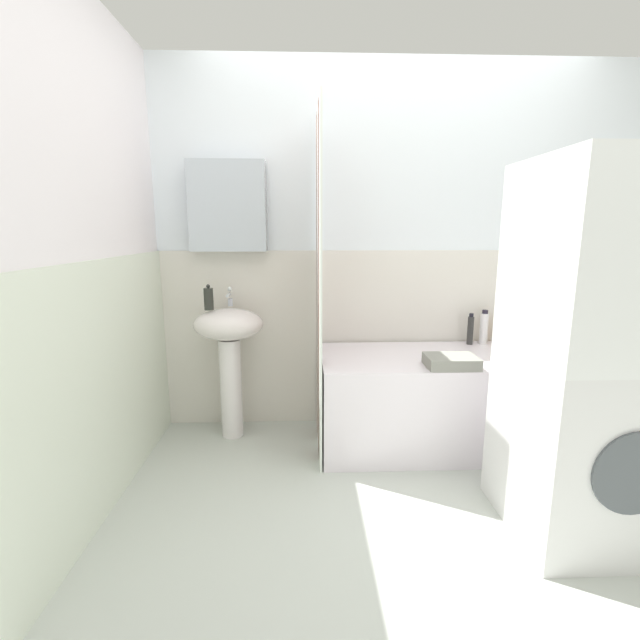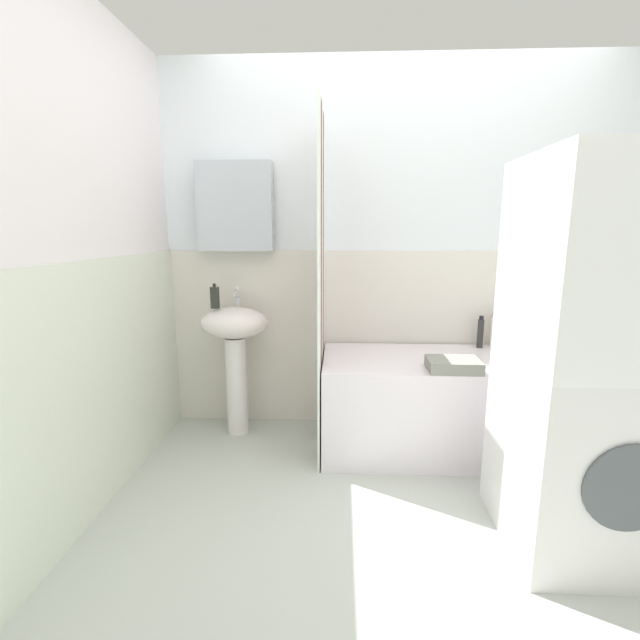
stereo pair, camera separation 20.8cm
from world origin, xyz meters
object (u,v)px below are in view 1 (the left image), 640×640
at_px(bathtub, 434,400).
at_px(towel_folded, 451,361).
at_px(soap_dispenser, 209,299).
at_px(lotion_bottle, 470,330).
at_px(shampoo_bottle, 513,331).
at_px(body_wash_bottle, 497,331).
at_px(sink, 229,344).
at_px(conditioner_bottle, 484,328).
at_px(washer_dryer_stack, 593,356).

relative_size(bathtub, towel_folded, 5.00).
distance_m(soap_dispenser, lotion_bottle, 1.73).
height_order(bathtub, shampoo_bottle, shampoo_bottle).
bearing_deg(body_wash_bottle, soap_dispenser, -175.48).
bearing_deg(sink, bathtub, -6.84).
height_order(conditioner_bottle, washer_dryer_stack, washer_dryer_stack).
relative_size(bathtub, washer_dryer_stack, 0.87).
relative_size(body_wash_bottle, lotion_bottle, 0.89).
bearing_deg(sink, shampoo_bottle, 4.01).
xyz_separation_m(bathtub, body_wash_bottle, (0.49, 0.27, 0.38)).
xyz_separation_m(sink, towel_folded, (1.30, -0.39, -0.01)).
height_order(body_wash_bottle, towel_folded, body_wash_bottle).
height_order(bathtub, lotion_bottle, lotion_bottle).
bearing_deg(soap_dispenser, conditioner_bottle, 4.83).
xyz_separation_m(shampoo_bottle, washer_dryer_stack, (-0.19, -1.13, 0.15)).
bearing_deg(conditioner_bottle, bathtub, -145.73).
xyz_separation_m(sink, shampoo_bottle, (1.90, 0.13, 0.04)).
xyz_separation_m(conditioner_bottle, towel_folded, (-0.39, -0.51, -0.08)).
xyz_separation_m(conditioner_bottle, washer_dryer_stack, (0.01, -1.11, 0.12)).
bearing_deg(bathtub, lotion_bottle, 40.87).
relative_size(conditioner_bottle, washer_dryer_stack, 0.14).
xyz_separation_m(lotion_bottle, towel_folded, (-0.29, -0.50, -0.07)).
relative_size(conditioner_bottle, towel_folded, 0.82).
height_order(soap_dispenser, body_wash_bottle, soap_dispenser).
xyz_separation_m(body_wash_bottle, lotion_bottle, (-0.19, -0.01, 0.01)).
bearing_deg(conditioner_bottle, sink, -176.00).
bearing_deg(soap_dispenser, body_wash_bottle, 4.52).
bearing_deg(conditioner_bottle, soap_dispenser, -175.17).
bearing_deg(body_wash_bottle, sink, -176.28).
distance_m(soap_dispenser, body_wash_bottle, 1.91).
relative_size(soap_dispenser, towel_folded, 0.56).
bearing_deg(washer_dryer_stack, sink, 149.70).
bearing_deg(soap_dispenser, towel_folded, -14.20).
distance_m(shampoo_bottle, lotion_bottle, 0.30).
xyz_separation_m(soap_dispenser, shampoo_bottle, (2.01, 0.17, -0.26)).
relative_size(sink, lotion_bottle, 4.02).
bearing_deg(soap_dispenser, washer_dryer_stack, -27.94).
bearing_deg(sink, soap_dispenser, -162.95).
relative_size(conditioner_bottle, lotion_bottle, 1.10).
bearing_deg(shampoo_bottle, soap_dispenser, -175.25).
height_order(bathtub, washer_dryer_stack, washer_dryer_stack).
relative_size(soap_dispenser, conditioner_bottle, 0.68).
distance_m(shampoo_bottle, washer_dryer_stack, 1.15).
relative_size(shampoo_bottle, washer_dryer_stack, 0.11).
height_order(body_wash_bottle, washer_dryer_stack, washer_dryer_stack).
relative_size(shampoo_bottle, conditioner_bottle, 0.77).
bearing_deg(towel_folded, conditioner_bottle, 52.83).
bearing_deg(body_wash_bottle, washer_dryer_stack, -94.04).
bearing_deg(sink, towel_folded, -16.70).
distance_m(soap_dispenser, washer_dryer_stack, 2.05).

